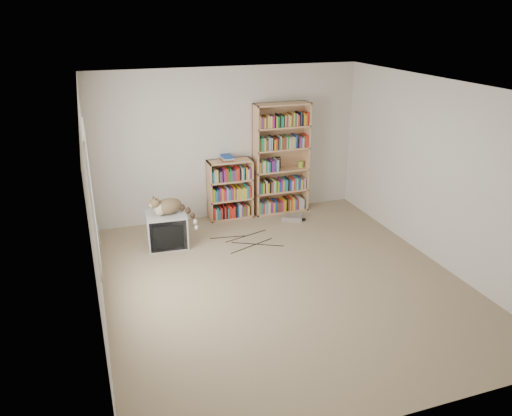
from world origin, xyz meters
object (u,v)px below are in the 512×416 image
object	(u,v)px
cat	(172,208)
bookcase_short	(230,191)
crt_tv	(167,229)
bookcase_tall	(281,162)
dvd_player	(292,217)

from	to	relation	value
cat	bookcase_short	world-z (taller)	bookcase_short
crt_tv	cat	distance (m)	0.36
crt_tv	bookcase_tall	size ratio (longest dim) A/B	0.32
crt_tv	bookcase_tall	world-z (taller)	bookcase_tall
cat	bookcase_short	xyz separation A→B (m)	(1.11, 0.78, -0.12)
bookcase_tall	dvd_player	bearing A→B (deg)	-84.92
cat	dvd_player	distance (m)	2.17
bookcase_tall	dvd_player	distance (m)	0.97
crt_tv	bookcase_tall	bearing A→B (deg)	23.00
cat	dvd_player	xyz separation A→B (m)	(2.07, 0.33, -0.55)
crt_tv	bookcase_tall	distance (m)	2.34
bookcase_short	dvd_player	bearing A→B (deg)	-25.23
bookcase_tall	bookcase_short	world-z (taller)	bookcase_tall
cat	dvd_player	size ratio (longest dim) A/B	2.04
crt_tv	dvd_player	distance (m)	2.19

